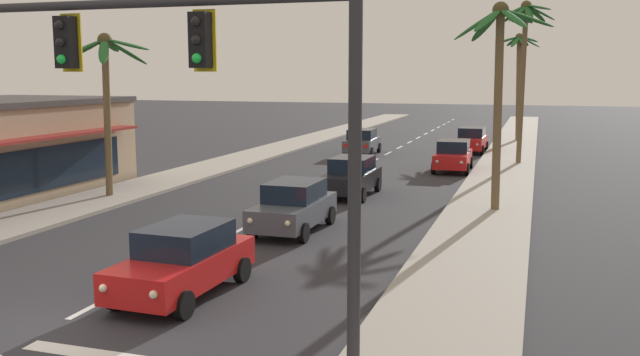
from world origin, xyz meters
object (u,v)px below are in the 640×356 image
(sedan_oncoming_far, at_px, (362,142))
(palm_right_third, at_px, (525,41))
(sedan_third_in_queue, at_px, (294,206))
(sedan_parked_nearest_kerb, at_px, (472,140))
(palm_right_farthest, at_px, (519,65))
(sedan_parked_mid_kerb, at_px, (453,155))
(palm_right_second, at_px, (500,61))
(palm_left_second, at_px, (106,75))
(sedan_fifth_in_queue, at_px, (351,176))
(traffic_signal_mast, at_px, (153,76))
(sedan_lead_at_stop_bar, at_px, (183,260))

(sedan_oncoming_far, xyz_separation_m, palm_right_third, (10.01, -2.36, 6.22))
(sedan_third_in_queue, xyz_separation_m, sedan_parked_nearest_kerb, (3.45, 25.54, 0.00))
(sedan_oncoming_far, relative_size, palm_right_farthest, 0.54)
(sedan_parked_mid_kerb, xyz_separation_m, palm_right_farthest, (2.71, 18.10, 5.05))
(sedan_oncoming_far, relative_size, sedan_parked_nearest_kerb, 1.01)
(sedan_parked_nearest_kerb, bearing_deg, palm_right_second, -82.22)
(palm_left_second, bearing_deg, sedan_fifth_in_queue, 21.65)
(sedan_fifth_in_queue, bearing_deg, palm_right_farthest, 77.54)
(sedan_parked_nearest_kerb, height_order, sedan_parked_mid_kerb, same)
(palm_right_second, bearing_deg, sedan_third_in_queue, -140.28)
(sedan_third_in_queue, relative_size, sedan_oncoming_far, 0.99)
(traffic_signal_mast, xyz_separation_m, sedan_oncoming_far, (-4.59, 32.77, -4.35))
(sedan_lead_at_stop_bar, relative_size, sedan_parked_mid_kerb, 1.00)
(sedan_lead_at_stop_bar, height_order, sedan_third_in_queue, same)
(palm_right_second, bearing_deg, palm_left_second, -173.34)
(traffic_signal_mast, height_order, palm_right_farthest, palm_right_farthest)
(sedan_third_in_queue, height_order, sedan_parked_mid_kerb, same)
(sedan_lead_at_stop_bar, bearing_deg, sedan_third_in_queue, 88.39)
(sedan_parked_nearest_kerb, bearing_deg, traffic_signal_mast, -93.37)
(sedan_lead_at_stop_bar, distance_m, palm_right_third, 28.44)
(sedan_parked_nearest_kerb, bearing_deg, palm_right_farthest, 73.31)
(palm_right_second, bearing_deg, palm_right_farthest, 90.33)
(palm_right_farthest, bearing_deg, palm_left_second, -116.67)
(sedan_third_in_queue, xyz_separation_m, sedan_parked_mid_kerb, (3.36, 16.15, 0.00))
(palm_right_third, bearing_deg, palm_right_farthest, 92.69)
(traffic_signal_mast, xyz_separation_m, palm_right_second, (4.91, 15.85, 0.49))
(sedan_lead_at_stop_bar, relative_size, palm_left_second, 0.65)
(traffic_signal_mast, relative_size, sedan_fifth_in_queue, 2.44)
(sedan_fifth_in_queue, xyz_separation_m, sedan_parked_mid_kerb, (3.28, 9.02, 0.00))
(sedan_fifth_in_queue, distance_m, sedan_parked_nearest_kerb, 18.72)
(palm_right_third, height_order, palm_right_farthest, palm_right_third)
(palm_right_farthest, bearing_deg, traffic_signal_mast, -96.03)
(sedan_fifth_in_queue, bearing_deg, palm_left_second, -158.35)
(sedan_lead_at_stop_bar, xyz_separation_m, palm_right_second, (6.43, 12.31, 4.84))
(palm_right_farthest, bearing_deg, sedan_lead_at_stop_bar, -98.61)
(palm_left_second, bearing_deg, sedan_oncoming_far, 71.72)
(sedan_oncoming_far, height_order, sedan_parked_mid_kerb, same)
(palm_right_second, relative_size, palm_right_third, 0.84)
(sedan_oncoming_far, xyz_separation_m, palm_right_farthest, (9.33, 12.15, 5.05))
(traffic_signal_mast, height_order, sedan_lead_at_stop_bar, traffic_signal_mast)
(sedan_parked_nearest_kerb, bearing_deg, palm_left_second, -120.19)
(traffic_signal_mast, bearing_deg, sedan_oncoming_far, 97.97)
(sedan_lead_at_stop_bar, bearing_deg, palm_left_second, 131.46)
(palm_left_second, distance_m, palm_right_third, 23.12)
(palm_right_third, bearing_deg, sedan_oncoming_far, 166.73)
(sedan_parked_mid_kerb, bearing_deg, palm_right_second, -75.31)
(sedan_fifth_in_queue, distance_m, sedan_oncoming_far, 15.34)
(palm_right_second, xyz_separation_m, palm_right_farthest, (-0.17, 29.07, 0.20))
(traffic_signal_mast, bearing_deg, palm_right_third, 79.89)
(sedan_fifth_in_queue, height_order, palm_right_third, palm_right_third)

